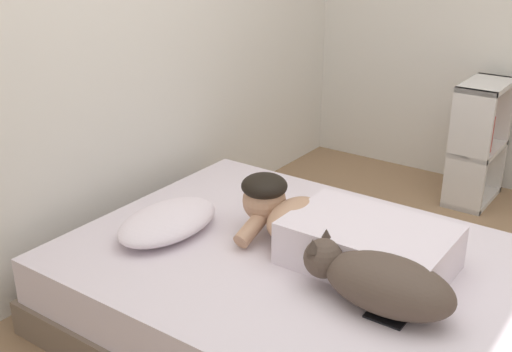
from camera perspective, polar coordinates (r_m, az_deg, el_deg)
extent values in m
cube|color=silver|center=(3.07, -14.45, 14.25)|extent=(4.13, 0.10, 2.50)
cube|color=#726051|center=(2.77, 3.80, -12.28)|extent=(1.45, 1.94, 0.16)
cube|color=silver|center=(2.67, 3.90, -9.09)|extent=(1.41, 1.88, 0.21)
ellipsoid|color=silver|center=(2.79, -7.96, -4.07)|extent=(0.52, 0.32, 0.11)
cube|color=silver|center=(2.54, 10.13, -6.16)|extent=(0.42, 0.64, 0.18)
ellipsoid|color=tan|center=(2.67, 3.58, -3.84)|extent=(0.32, 0.20, 0.16)
sphere|color=tan|center=(2.73, 0.75, -2.24)|extent=(0.19, 0.19, 0.19)
ellipsoid|color=black|center=(2.70, 0.76, -0.89)|extent=(0.20, 0.20, 0.10)
cylinder|color=tan|center=(2.68, -0.13, -4.43)|extent=(0.23, 0.07, 0.14)
cylinder|color=tan|center=(2.82, 2.23, -2.93)|extent=(0.23, 0.07, 0.14)
ellipsoid|color=#4C3D33|center=(2.28, 11.87, -9.60)|extent=(0.26, 0.48, 0.20)
sphere|color=#4C3D33|center=(2.36, 6.11, -7.40)|extent=(0.15, 0.15, 0.15)
cone|color=#3D3028|center=(2.30, 5.13, -6.25)|extent=(0.05, 0.05, 0.05)
cone|color=#3D3028|center=(2.37, 6.37, -5.29)|extent=(0.05, 0.05, 0.05)
cylinder|color=teal|center=(2.95, 1.68, -2.66)|extent=(0.09, 0.09, 0.07)
torus|color=teal|center=(3.00, 2.29, -2.28)|extent=(0.05, 0.01, 0.05)
cube|color=black|center=(2.27, 11.56, -12.49)|extent=(0.07, 0.14, 0.01)
cube|color=silver|center=(3.88, 18.56, 2.03)|extent=(0.03, 0.24, 0.75)
cube|color=silver|center=(4.27, 20.30, 3.60)|extent=(0.03, 0.24, 0.75)
cube|color=silver|center=(4.20, 18.85, -1.78)|extent=(0.45, 0.24, 0.03)
cube|color=silver|center=(4.09, 19.41, 2.36)|extent=(0.45, 0.24, 0.03)
cube|color=silver|center=(3.98, 20.14, 7.74)|extent=(0.45, 0.24, 0.03)
cube|color=#B23833|center=(3.88, 18.82, 3.23)|extent=(0.02, 0.15, 0.20)
cube|color=#3866A5|center=(3.91, 18.92, 3.18)|extent=(0.02, 0.17, 0.18)
cube|color=#4C4C51|center=(3.94, 19.10, 3.47)|extent=(0.03, 0.18, 0.20)
cube|color=#B23833|center=(3.98, 19.30, 3.73)|extent=(0.04, 0.19, 0.22)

